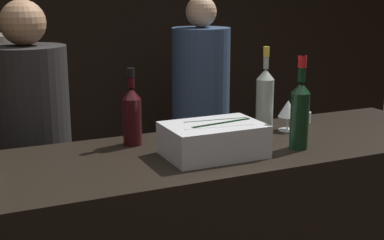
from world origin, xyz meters
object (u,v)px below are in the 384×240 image
(wine_glass, at_px, (288,109))
(rose_wine_bottle, at_px, (265,96))
(person_blond_tee, at_px, (201,105))
(candle_votive, at_px, (303,117))
(ice_bin_with_bottles, at_px, (215,138))
(red_wine_bottle_burgundy, at_px, (300,111))
(red_wine_bottle_black_foil, at_px, (132,114))
(person_in_hoodie, at_px, (33,156))

(wine_glass, distance_m, rose_wine_bottle, 0.13)
(wine_glass, height_order, person_blond_tee, person_blond_tee)
(candle_votive, bearing_deg, ice_bin_with_bottles, -154.88)
(candle_votive, bearing_deg, red_wine_bottle_burgundy, -128.14)
(ice_bin_with_bottles, xyz_separation_m, person_blond_tee, (0.66, 1.52, -0.22))
(red_wine_bottle_black_foil, relative_size, person_blond_tee, 0.19)
(ice_bin_with_bottles, distance_m, person_in_hoodie, 1.00)
(ice_bin_with_bottles, bearing_deg, red_wine_bottle_burgundy, -9.66)
(red_wine_bottle_burgundy, xyz_separation_m, person_blond_tee, (0.31, 1.58, -0.31))
(wine_glass, bearing_deg, red_wine_bottle_black_foil, 174.10)
(rose_wine_bottle, bearing_deg, red_wine_bottle_black_foil, -176.72)
(rose_wine_bottle, bearing_deg, red_wine_bottle_burgundy, -100.68)
(ice_bin_with_bottles, distance_m, person_blond_tee, 1.67)
(wine_glass, relative_size, red_wine_bottle_burgundy, 0.37)
(red_wine_bottle_burgundy, height_order, person_blond_tee, person_blond_tee)
(rose_wine_bottle, distance_m, person_blond_tee, 1.26)
(red_wine_bottle_black_foil, xyz_separation_m, rose_wine_bottle, (0.67, 0.04, 0.02))
(wine_glass, distance_m, red_wine_bottle_black_foil, 0.73)
(red_wine_bottle_black_foil, relative_size, rose_wine_bottle, 0.85)
(red_wine_bottle_black_foil, bearing_deg, rose_wine_bottle, 3.28)
(ice_bin_with_bottles, relative_size, wine_glass, 2.66)
(person_blond_tee, bearing_deg, candle_votive, -155.78)
(person_in_hoodie, distance_m, person_blond_tee, 1.45)
(red_wine_bottle_black_foil, height_order, person_in_hoodie, person_in_hoodie)
(wine_glass, bearing_deg, ice_bin_with_bottles, -157.13)
(ice_bin_with_bottles, bearing_deg, person_blond_tee, 66.34)
(ice_bin_with_bottles, relative_size, red_wine_bottle_black_foil, 1.17)
(wine_glass, bearing_deg, red_wine_bottle_burgundy, -115.47)
(red_wine_bottle_burgundy, height_order, person_in_hoodie, person_in_hoodie)
(ice_bin_with_bottles, distance_m, candle_votive, 0.70)
(ice_bin_with_bottles, xyz_separation_m, person_in_hoodie, (-0.59, 0.78, -0.22))
(wine_glass, distance_m, red_wine_bottle_burgundy, 0.30)
(wine_glass, height_order, red_wine_bottle_burgundy, red_wine_bottle_burgundy)
(wine_glass, bearing_deg, person_blond_tee, 81.94)
(wine_glass, xyz_separation_m, person_blond_tee, (0.19, 1.31, -0.25))
(wine_glass, xyz_separation_m, person_in_hoodie, (-1.07, 0.57, -0.25))
(candle_votive, bearing_deg, rose_wine_bottle, 175.31)
(red_wine_bottle_burgundy, bearing_deg, person_in_hoodie, 138.39)
(wine_glass, relative_size, rose_wine_bottle, 0.37)
(ice_bin_with_bottles, distance_m, red_wine_bottle_black_foil, 0.37)
(red_wine_bottle_burgundy, bearing_deg, rose_wine_bottle, 79.32)
(person_in_hoodie, bearing_deg, red_wine_bottle_black_foil, -142.52)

